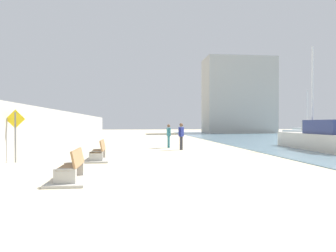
{
  "coord_description": "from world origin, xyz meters",
  "views": [
    {
      "loc": [
        -1.53,
        -7.1,
        1.77
      ],
      "look_at": [
        0.81,
        13.83,
        1.57
      ],
      "focal_mm": 33.22,
      "sensor_mm": 36.0,
      "label": 1
    }
  ],
  "objects_px": {
    "person_walking": "(169,134)",
    "boat_far_right": "(317,138)",
    "bench_far": "(98,156)",
    "boat_distant": "(311,132)",
    "bench_near": "(71,174)",
    "pedestrian_sign": "(15,130)",
    "person_standing": "(181,134)",
    "boat_nearest": "(310,130)"
  },
  "relations": [
    {
      "from": "pedestrian_sign",
      "to": "person_walking",
      "type": "bearing_deg",
      "value": 43.76
    },
    {
      "from": "bench_near",
      "to": "person_standing",
      "type": "bearing_deg",
      "value": 64.56
    },
    {
      "from": "bench_far",
      "to": "pedestrian_sign",
      "type": "distance_m",
      "value": 3.82
    },
    {
      "from": "pedestrian_sign",
      "to": "boat_nearest",
      "type": "bearing_deg",
      "value": 40.7
    },
    {
      "from": "bench_far",
      "to": "boat_nearest",
      "type": "xyz_separation_m",
      "value": [
        25.28,
        24.51,
        0.56
      ]
    },
    {
      "from": "boat_distant",
      "to": "boat_nearest",
      "type": "relative_size",
      "value": 1.47
    },
    {
      "from": "person_walking",
      "to": "person_standing",
      "type": "xyz_separation_m",
      "value": [
        0.63,
        -1.79,
        0.06
      ]
    },
    {
      "from": "person_standing",
      "to": "boat_distant",
      "type": "height_order",
      "value": "boat_distant"
    },
    {
      "from": "bench_near",
      "to": "boat_nearest",
      "type": "relative_size",
      "value": 0.4
    },
    {
      "from": "person_walking",
      "to": "boat_nearest",
      "type": "relative_size",
      "value": 0.32
    },
    {
      "from": "person_standing",
      "to": "boat_distant",
      "type": "relative_size",
      "value": 0.23
    },
    {
      "from": "person_walking",
      "to": "boat_far_right",
      "type": "xyz_separation_m",
      "value": [
        9.45,
        -2.9,
        -0.21
      ]
    },
    {
      "from": "bench_far",
      "to": "boat_nearest",
      "type": "height_order",
      "value": "boat_nearest"
    },
    {
      "from": "bench_near",
      "to": "boat_nearest",
      "type": "bearing_deg",
      "value": 49.37
    },
    {
      "from": "boat_nearest",
      "to": "boat_far_right",
      "type": "bearing_deg",
      "value": -119.91
    },
    {
      "from": "bench_near",
      "to": "person_walking",
      "type": "relative_size",
      "value": 1.25
    },
    {
      "from": "person_standing",
      "to": "person_walking",
      "type": "bearing_deg",
      "value": 109.27
    },
    {
      "from": "person_standing",
      "to": "bench_near",
      "type": "bearing_deg",
      "value": -115.44
    },
    {
      "from": "bench_near",
      "to": "pedestrian_sign",
      "type": "distance_m",
      "value": 6.07
    },
    {
      "from": "person_walking",
      "to": "person_standing",
      "type": "relative_size",
      "value": 0.96
    },
    {
      "from": "boat_far_right",
      "to": "bench_near",
      "type": "bearing_deg",
      "value": -145.74
    },
    {
      "from": "boat_far_right",
      "to": "boat_distant",
      "type": "xyz_separation_m",
      "value": [
        8.04,
        14.01,
        -0.04
      ]
    },
    {
      "from": "person_walking",
      "to": "boat_nearest",
      "type": "distance_m",
      "value": 27.4
    },
    {
      "from": "bench_near",
      "to": "boat_far_right",
      "type": "distance_m",
      "value": 16.74
    },
    {
      "from": "bench_far",
      "to": "boat_distant",
      "type": "distance_m",
      "value": 28.27
    },
    {
      "from": "bench_near",
      "to": "boat_far_right",
      "type": "relative_size",
      "value": 0.27
    },
    {
      "from": "person_standing",
      "to": "boat_far_right",
      "type": "xyz_separation_m",
      "value": [
        8.82,
        -1.1,
        -0.26
      ]
    },
    {
      "from": "person_walking",
      "to": "boat_nearest",
      "type": "xyz_separation_m",
      "value": [
        21.14,
        17.43,
        -0.19
      ]
    },
    {
      "from": "bench_far",
      "to": "pedestrian_sign",
      "type": "xyz_separation_m",
      "value": [
        -3.6,
        -0.33,
        1.24
      ]
    },
    {
      "from": "bench_near",
      "to": "bench_far",
      "type": "relative_size",
      "value": 1.0
    },
    {
      "from": "bench_far",
      "to": "boat_far_right",
      "type": "xyz_separation_m",
      "value": [
        13.59,
        4.19,
        0.54
      ]
    },
    {
      "from": "person_standing",
      "to": "boat_far_right",
      "type": "height_order",
      "value": "boat_far_right"
    },
    {
      "from": "pedestrian_sign",
      "to": "bench_near",
      "type": "bearing_deg",
      "value": -55.56
    },
    {
      "from": "boat_distant",
      "to": "boat_nearest",
      "type": "distance_m",
      "value": 7.29
    },
    {
      "from": "person_walking",
      "to": "boat_far_right",
      "type": "relative_size",
      "value": 0.21
    },
    {
      "from": "bench_near",
      "to": "boat_far_right",
      "type": "xyz_separation_m",
      "value": [
        13.83,
        9.42,
        0.54
      ]
    },
    {
      "from": "boat_far_right",
      "to": "boat_nearest",
      "type": "bearing_deg",
      "value": 60.09
    },
    {
      "from": "bench_far",
      "to": "bench_near",
      "type": "bearing_deg",
      "value": -92.6
    },
    {
      "from": "person_standing",
      "to": "boat_distant",
      "type": "xyz_separation_m",
      "value": [
        16.86,
        12.91,
        -0.3
      ]
    },
    {
      "from": "bench_near",
      "to": "boat_nearest",
      "type": "distance_m",
      "value": 39.19
    },
    {
      "from": "boat_distant",
      "to": "pedestrian_sign",
      "type": "bearing_deg",
      "value": -143.71
    },
    {
      "from": "bench_near",
      "to": "person_walking",
      "type": "height_order",
      "value": "person_walking"
    }
  ]
}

